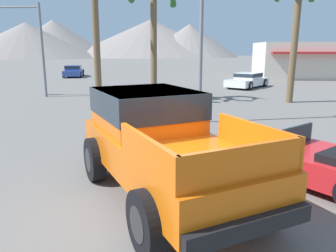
% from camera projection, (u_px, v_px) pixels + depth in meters
% --- Properties ---
extents(ground_plane, '(320.00, 320.00, 0.00)m').
position_uv_depth(ground_plane, '(160.00, 204.00, 6.13)').
color(ground_plane, slate).
extents(orange_pickup_truck, '(4.11, 5.41, 2.01)m').
position_uv_depth(orange_pickup_truck, '(158.00, 137.00, 6.46)').
color(orange_pickup_truck, orange).
rests_on(orange_pickup_truck, ground_plane).
extents(red_convertible_car, '(4.00, 4.27, 1.12)m').
position_uv_depth(red_convertible_car, '(311.00, 161.00, 7.22)').
color(red_convertible_car, red).
rests_on(red_convertible_car, ground_plane).
extents(parked_car_blue, '(2.64, 4.82, 1.20)m').
position_uv_depth(parked_car_blue, '(74.00, 71.00, 35.02)').
color(parked_car_blue, '#334C9E').
rests_on(parked_car_blue, ground_plane).
extents(parked_car_white, '(3.96, 4.56, 1.12)m').
position_uv_depth(parked_car_white, '(248.00, 80.00, 24.98)').
color(parked_car_white, white).
rests_on(parked_car_white, ground_plane).
extents(traffic_light_crosswalk, '(4.53, 0.38, 5.49)m').
position_uv_depth(traffic_light_crosswalk, '(12.00, 31.00, 19.37)').
color(traffic_light_crosswalk, slate).
rests_on(traffic_light_crosswalk, ground_plane).
extents(street_lamp_post, '(0.90, 0.24, 7.69)m').
position_uv_depth(street_lamp_post, '(202.00, 0.00, 12.02)').
color(street_lamp_post, slate).
rests_on(street_lamp_post, ground_plane).
extents(palm_tree_tall, '(2.79, 2.80, 6.79)m').
position_uv_depth(palm_tree_tall, '(298.00, 4.00, 16.82)').
color(palm_tree_tall, brown).
rests_on(palm_tree_tall, ground_plane).
extents(palm_tree_leaning, '(2.61, 2.49, 6.77)m').
position_uv_depth(palm_tree_leaning, '(154.00, 7.00, 17.61)').
color(palm_tree_leaning, brown).
rests_on(palm_tree_leaning, ground_plane).
extents(storefront_building, '(9.39, 6.43, 3.53)m').
position_uv_depth(storefront_building, '(305.00, 60.00, 33.22)').
color(storefront_building, beige).
rests_on(storefront_building, ground_plane).
extents(distant_mountain_range, '(100.02, 84.27, 14.90)m').
position_uv_depth(distant_mountain_range, '(115.00, 39.00, 128.91)').
color(distant_mountain_range, gray).
rests_on(distant_mountain_range, ground_plane).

